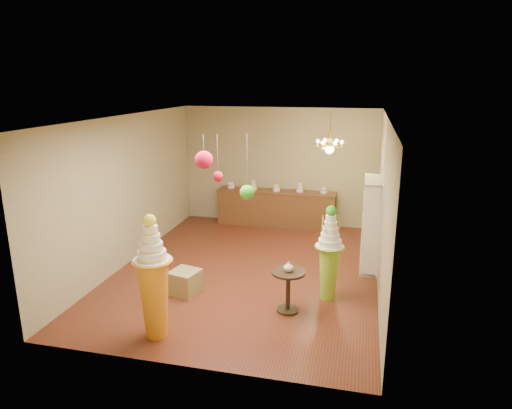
% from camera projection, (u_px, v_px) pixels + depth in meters
% --- Properties ---
extents(floor, '(6.50, 6.50, 0.00)m').
position_uv_depth(floor, '(247.00, 270.00, 9.08)').
color(floor, '#532416').
rests_on(floor, ground).
extents(ceiling, '(6.50, 6.50, 0.00)m').
position_uv_depth(ceiling, '(247.00, 117.00, 8.28)').
color(ceiling, silver).
rests_on(ceiling, ground).
extents(wall_back, '(5.00, 0.04, 3.00)m').
position_uv_depth(wall_back, '(279.00, 167.00, 11.73)').
color(wall_back, '#9A926C').
rests_on(wall_back, ground).
extents(wall_front, '(5.00, 0.04, 3.00)m').
position_uv_depth(wall_front, '(181.00, 261.00, 5.63)').
color(wall_front, '#9A926C').
rests_on(wall_front, ground).
extents(wall_left, '(0.04, 6.50, 3.00)m').
position_uv_depth(wall_left, '(128.00, 190.00, 9.24)').
color(wall_left, '#9A926C').
rests_on(wall_left, ground).
extents(wall_right, '(0.04, 6.50, 3.00)m').
position_uv_depth(wall_right, '(383.00, 205.00, 8.12)').
color(wall_right, '#9A926C').
rests_on(wall_right, ground).
extents(pedestal_green, '(0.55, 0.55, 1.67)m').
position_uv_depth(pedestal_green, '(329.00, 261.00, 7.72)').
color(pedestal_green, '#83B728').
rests_on(pedestal_green, floor).
extents(pedestal_orange, '(0.63, 0.63, 1.87)m').
position_uv_depth(pedestal_orange, '(154.00, 288.00, 6.57)').
color(pedestal_orange, orange).
rests_on(pedestal_orange, floor).
extents(burlap_riser, '(0.57, 0.57, 0.43)m').
position_uv_depth(burlap_riser, '(185.00, 282.00, 8.04)').
color(burlap_riser, olive).
rests_on(burlap_riser, floor).
extents(sideboard, '(3.04, 0.54, 1.16)m').
position_uv_depth(sideboard, '(276.00, 208.00, 11.74)').
color(sideboard, brown).
rests_on(sideboard, floor).
extents(shelving_unit, '(0.33, 1.20, 1.80)m').
position_uv_depth(shelving_unit, '(371.00, 223.00, 9.07)').
color(shelving_unit, beige).
rests_on(shelving_unit, floor).
extents(round_table, '(0.62, 0.62, 0.70)m').
position_uv_depth(round_table, '(288.00, 285.00, 7.36)').
color(round_table, black).
rests_on(round_table, floor).
extents(vase, '(0.17, 0.17, 0.17)m').
position_uv_depth(vase, '(289.00, 266.00, 7.27)').
color(vase, beige).
rests_on(vase, round_table).
extents(pom_red_left, '(0.25, 0.25, 0.53)m').
position_uv_depth(pom_red_left, '(204.00, 160.00, 6.27)').
color(pom_red_left, '#453E32').
rests_on(pom_red_left, ceiling).
extents(pom_green_mid, '(0.21, 0.21, 1.00)m').
position_uv_depth(pom_green_mid, '(247.00, 192.00, 6.51)').
color(pom_green_mid, '#453E32').
rests_on(pom_green_mid, ceiling).
extents(pom_red_right, '(0.15, 0.15, 0.73)m').
position_uv_depth(pom_red_right, '(218.00, 176.00, 6.41)').
color(pom_red_right, '#453E32').
rests_on(pom_red_right, ceiling).
extents(chandelier, '(0.59, 0.59, 0.85)m').
position_uv_depth(chandelier, '(329.00, 147.00, 9.51)').
color(chandelier, gold).
rests_on(chandelier, ceiling).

